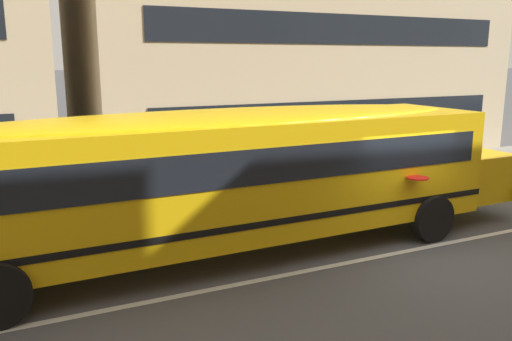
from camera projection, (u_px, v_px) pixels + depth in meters
ground_plane at (413, 250)px, 11.27m from camera, size 400.00×400.00×0.00m
sidewalk_far at (265, 181)px, 17.63m from camera, size 120.00×3.00×0.01m
lane_centreline at (413, 250)px, 11.27m from camera, size 110.00×0.16×0.01m
school_bus at (239, 169)px, 10.83m from camera, size 13.63×3.23×3.04m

